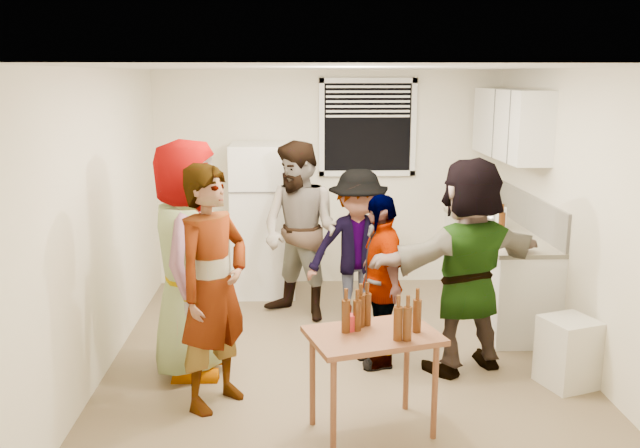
{
  "coord_description": "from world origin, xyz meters",
  "views": [
    {
      "loc": [
        -0.42,
        -5.59,
        2.44
      ],
      "look_at": [
        -0.18,
        0.25,
        1.15
      ],
      "focal_mm": 38.0,
      "sensor_mm": 36.0,
      "label": 1
    }
  ],
  "objects_px": {
    "refrigerator": "(263,219)",
    "wine_bottle": "(482,212)",
    "guest_back_left": "(301,317)",
    "blue_cup": "(490,242)",
    "guest_grey": "(193,371)",
    "beer_bottle_table": "(357,330)",
    "serving_table": "(372,431)",
    "guest_orange": "(463,368)",
    "guest_black": "(379,362)",
    "red_cup": "(350,330)",
    "guest_stripe": "(217,403)",
    "guest_back_right": "(357,324)",
    "trash_bin": "(568,355)",
    "kettle": "(492,227)",
    "beer_bottle_counter": "(501,237)"
  },
  "relations": [
    {
      "from": "refrigerator",
      "to": "wine_bottle",
      "type": "height_order",
      "value": "refrigerator"
    },
    {
      "from": "refrigerator",
      "to": "guest_back_left",
      "type": "xyz_separation_m",
      "value": [
        0.4,
        -0.86,
        -0.85
      ]
    },
    {
      "from": "blue_cup",
      "to": "guest_grey",
      "type": "bearing_deg",
      "value": -163.8
    },
    {
      "from": "refrigerator",
      "to": "beer_bottle_table",
      "type": "bearing_deg",
      "value": -76.29
    },
    {
      "from": "serving_table",
      "to": "guest_orange",
      "type": "relative_size",
      "value": 0.48
    },
    {
      "from": "guest_grey",
      "to": "guest_black",
      "type": "relative_size",
      "value": 1.32
    },
    {
      "from": "refrigerator",
      "to": "red_cup",
      "type": "distance_m",
      "value": 3.19
    },
    {
      "from": "beer_bottle_table",
      "to": "guest_stripe",
      "type": "xyz_separation_m",
      "value": [
        -1.02,
        0.41,
        -0.73
      ]
    },
    {
      "from": "guest_stripe",
      "to": "guest_back_right",
      "type": "distance_m",
      "value": 2.03
    },
    {
      "from": "beer_bottle_table",
      "to": "red_cup",
      "type": "xyz_separation_m",
      "value": [
        -0.05,
        0.0,
        0.0
      ]
    },
    {
      "from": "blue_cup",
      "to": "beer_bottle_table",
      "type": "height_order",
      "value": "blue_cup"
    },
    {
      "from": "trash_bin",
      "to": "guest_orange",
      "type": "distance_m",
      "value": 0.86
    },
    {
      "from": "red_cup",
      "to": "trash_bin",
      "type": "bearing_deg",
      "value": 18.48
    },
    {
      "from": "kettle",
      "to": "guest_stripe",
      "type": "xyz_separation_m",
      "value": [
        -2.66,
        -1.99,
        -0.9
      ]
    },
    {
      "from": "refrigerator",
      "to": "beer_bottle_counter",
      "type": "bearing_deg",
      "value": -26.37
    },
    {
      "from": "wine_bottle",
      "to": "guest_black",
      "type": "distance_m",
      "value": 2.67
    },
    {
      "from": "kettle",
      "to": "guest_back_right",
      "type": "bearing_deg",
      "value": -151.24
    },
    {
      "from": "blue_cup",
      "to": "guest_stripe",
      "type": "height_order",
      "value": "blue_cup"
    },
    {
      "from": "wine_bottle",
      "to": "guest_stripe",
      "type": "bearing_deg",
      "value": -135.1
    },
    {
      "from": "guest_orange",
      "to": "kettle",
      "type": "bearing_deg",
      "value": -136.16
    },
    {
      "from": "wine_bottle",
      "to": "trash_bin",
      "type": "xyz_separation_m",
      "value": [
        0.02,
        -2.55,
        -0.65
      ]
    },
    {
      "from": "trash_bin",
      "to": "guest_orange",
      "type": "relative_size",
      "value": 0.31
    },
    {
      "from": "trash_bin",
      "to": "guest_black",
      "type": "relative_size",
      "value": 0.37
    },
    {
      "from": "trash_bin",
      "to": "red_cup",
      "type": "bearing_deg",
      "value": -161.52
    },
    {
      "from": "kettle",
      "to": "trash_bin",
      "type": "bearing_deg",
      "value": -72.11
    },
    {
      "from": "beer_bottle_counter",
      "to": "guest_back_right",
      "type": "xyz_separation_m",
      "value": [
        -1.39,
        0.08,
        -0.9
      ]
    },
    {
      "from": "refrigerator",
      "to": "guest_grey",
      "type": "distance_m",
      "value": 2.35
    },
    {
      "from": "guest_back_left",
      "to": "guest_orange",
      "type": "relative_size",
      "value": 1.0
    },
    {
      "from": "serving_table",
      "to": "guest_back_left",
      "type": "height_order",
      "value": "serving_table"
    },
    {
      "from": "beer_bottle_table",
      "to": "red_cup",
      "type": "relative_size",
      "value": 1.95
    },
    {
      "from": "serving_table",
      "to": "guest_stripe",
      "type": "relative_size",
      "value": 0.47
    },
    {
      "from": "beer_bottle_table",
      "to": "guest_black",
      "type": "bearing_deg",
      "value": 74.43
    },
    {
      "from": "blue_cup",
      "to": "beer_bottle_table",
      "type": "relative_size",
      "value": 0.49
    },
    {
      "from": "guest_black",
      "to": "blue_cup",
      "type": "bearing_deg",
      "value": 112.62
    },
    {
      "from": "wine_bottle",
      "to": "guest_orange",
      "type": "xyz_separation_m",
      "value": [
        -0.73,
        -2.2,
        -0.9
      ]
    },
    {
      "from": "beer_bottle_counter",
      "to": "blue_cup",
      "type": "height_order",
      "value": "beer_bottle_counter"
    },
    {
      "from": "guest_back_left",
      "to": "guest_black",
      "type": "distance_m",
      "value": 1.34
    },
    {
      "from": "guest_back_left",
      "to": "refrigerator",
      "type": "bearing_deg",
      "value": 151.87
    },
    {
      "from": "guest_stripe",
      "to": "guest_orange",
      "type": "xyz_separation_m",
      "value": [
        2.03,
        0.54,
        0.0
      ]
    },
    {
      "from": "serving_table",
      "to": "guest_grey",
      "type": "relative_size",
      "value": 0.44
    },
    {
      "from": "refrigerator",
      "to": "blue_cup",
      "type": "height_order",
      "value": "refrigerator"
    },
    {
      "from": "trash_bin",
      "to": "guest_stripe",
      "type": "height_order",
      "value": "trash_bin"
    },
    {
      "from": "kettle",
      "to": "serving_table",
      "type": "height_order",
      "value": "kettle"
    },
    {
      "from": "kettle",
      "to": "guest_back_left",
      "type": "relative_size",
      "value": 0.13
    },
    {
      "from": "beer_bottle_counter",
      "to": "kettle",
      "type": "bearing_deg",
      "value": 83.7
    },
    {
      "from": "serving_table",
      "to": "refrigerator",
      "type": "bearing_deg",
      "value": 105.33
    },
    {
      "from": "refrigerator",
      "to": "guest_orange",
      "type": "relative_size",
      "value": 0.94
    },
    {
      "from": "serving_table",
      "to": "guest_orange",
      "type": "xyz_separation_m",
      "value": [
        0.9,
        1.01,
        0.0
      ]
    },
    {
      "from": "kettle",
      "to": "red_cup",
      "type": "bearing_deg",
      "value": -110.98
    },
    {
      "from": "guest_stripe",
      "to": "guest_back_right",
      "type": "height_order",
      "value": "guest_back_right"
    }
  ]
}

